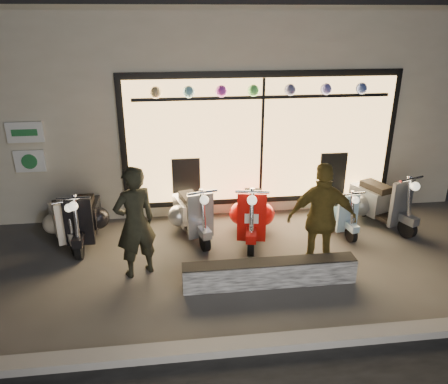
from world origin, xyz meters
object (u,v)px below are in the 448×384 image
(scooter_red, at_px, (252,212))
(man, at_px, (135,222))
(scooter_silver, at_px, (191,212))
(woman, at_px, (322,219))
(graffiti_barrier, at_px, (270,273))

(scooter_red, distance_m, man, 2.37)
(scooter_silver, distance_m, scooter_red, 1.13)
(man, relative_size, woman, 1.00)
(scooter_red, distance_m, woman, 1.67)
(scooter_red, xyz_separation_m, woman, (0.83, -1.37, 0.46))
(man, xyz_separation_m, woman, (2.86, -0.24, 0.00))
(scooter_silver, bearing_deg, scooter_red, -24.75)
(man, height_order, woman, woman)
(graffiti_barrier, bearing_deg, scooter_red, 88.82)
(scooter_silver, xyz_separation_m, man, (-0.91, -1.33, 0.48))
(graffiti_barrier, height_order, scooter_red, scooter_red)
(scooter_red, relative_size, woman, 0.86)
(scooter_silver, height_order, man, man)
(graffiti_barrier, relative_size, woman, 1.46)
(scooter_red, height_order, woman, woman)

